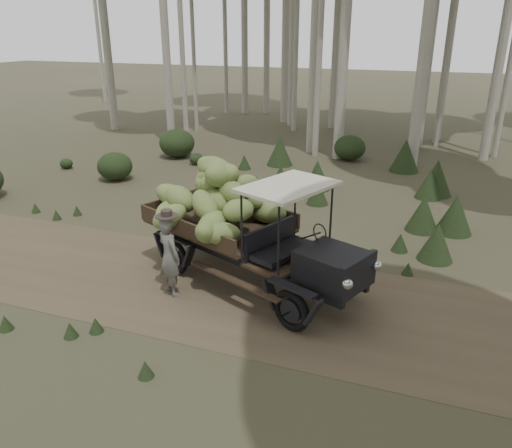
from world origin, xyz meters
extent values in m
plane|color=#473D2B|center=(0.00, 0.00, 0.00)|extent=(120.00, 120.00, 0.00)
cube|color=brown|center=(0.00, 0.00, 0.00)|extent=(70.00, 4.00, 0.01)
cube|color=black|center=(4.13, -0.19, 1.08)|extent=(1.39, 1.36, 0.59)
cube|color=black|center=(4.67, -0.42, 1.08)|extent=(0.52, 1.04, 0.67)
cube|color=black|center=(2.73, 0.39, 1.19)|extent=(0.66, 1.43, 0.59)
cube|color=#38281C|center=(1.34, 0.98, 1.08)|extent=(3.54, 2.96, 0.09)
cube|color=#38281C|center=(1.71, 1.87, 1.27)|extent=(2.81, 1.23, 0.35)
cube|color=#38281C|center=(0.96, 0.08, 1.27)|extent=(2.81, 1.23, 0.35)
cube|color=#38281C|center=(-0.06, 1.56, 1.27)|extent=(0.81, 1.82, 0.35)
cube|color=beige|center=(3.16, 0.21, 2.40)|extent=(1.85, 2.17, 0.06)
cube|color=black|center=(2.54, 0.92, 0.67)|extent=(4.62, 2.02, 0.19)
cube|color=black|center=(2.22, 0.16, 0.67)|extent=(4.62, 2.02, 0.19)
torus|color=black|center=(4.26, 0.69, 0.41)|extent=(0.81, 0.45, 0.82)
torus|color=black|center=(3.59, -0.90, 0.41)|extent=(0.81, 0.45, 0.82)
torus|color=black|center=(1.17, 1.98, 0.41)|extent=(0.81, 0.45, 0.82)
torus|color=black|center=(0.50, 0.39, 0.41)|extent=(0.81, 0.45, 0.82)
sphere|color=beige|center=(4.94, -0.01, 1.13)|extent=(0.19, 0.19, 0.19)
sphere|color=beige|center=(4.56, -0.90, 1.13)|extent=(0.19, 0.19, 0.19)
ellipsoid|color=olive|center=(1.35, 0.97, 1.31)|extent=(0.88, 0.80, 0.53)
ellipsoid|color=olive|center=(1.28, 0.43, 1.72)|extent=(1.08, 1.05, 0.80)
ellipsoid|color=olive|center=(1.12, 1.35, 2.08)|extent=(0.88, 0.94, 0.55)
ellipsoid|color=olive|center=(1.51, 0.90, 2.27)|extent=(1.12, 0.86, 0.78)
ellipsoid|color=olive|center=(1.92, -0.13, 1.38)|extent=(0.95, 0.98, 0.66)
ellipsoid|color=olive|center=(1.98, 1.20, 1.69)|extent=(0.72, 0.41, 0.51)
ellipsoid|color=olive|center=(1.20, 0.95, 2.00)|extent=(0.54, 1.00, 0.77)
ellipsoid|color=olive|center=(1.31, 0.95, 2.36)|extent=(1.08, 0.80, 0.67)
ellipsoid|color=olive|center=(2.40, 1.34, 1.38)|extent=(0.93, 0.63, 0.54)
ellipsoid|color=olive|center=(0.26, 0.89, 1.67)|extent=(1.05, 0.65, 0.66)
ellipsoid|color=olive|center=(1.79, 0.71, 1.99)|extent=(0.86, 0.73, 0.54)
ellipsoid|color=olive|center=(1.22, 0.97, 2.28)|extent=(0.67, 0.90, 0.47)
ellipsoid|color=olive|center=(1.89, 1.41, 1.41)|extent=(0.73, 0.87, 0.58)
ellipsoid|color=olive|center=(2.01, 0.47, 1.68)|extent=(0.85, 0.84, 0.53)
ellipsoid|color=olive|center=(0.98, 1.51, 1.98)|extent=(0.97, 0.88, 0.59)
ellipsoid|color=olive|center=(1.36, 0.88, 2.28)|extent=(1.00, 0.55, 0.60)
ellipsoid|color=olive|center=(1.54, 0.37, 1.34)|extent=(0.94, 0.73, 0.70)
ellipsoid|color=olive|center=(1.42, 0.67, 1.75)|extent=(0.99, 0.77, 0.69)
ellipsoid|color=olive|center=(1.08, 1.26, 2.00)|extent=(0.78, 0.83, 0.52)
ellipsoid|color=olive|center=(1.21, 1.06, 2.33)|extent=(0.99, 0.59, 0.75)
ellipsoid|color=olive|center=(1.57, 0.12, 1.40)|extent=(0.69, 1.02, 0.83)
ellipsoid|color=olive|center=(1.62, 0.91, 1.67)|extent=(0.90, 0.99, 0.62)
ellipsoid|color=olive|center=(1.98, 1.11, 2.07)|extent=(0.62, 0.89, 0.61)
ellipsoid|color=olive|center=(1.48, 0.74, 2.32)|extent=(0.65, 0.88, 0.68)
ellipsoid|color=olive|center=(0.27, 0.64, 1.39)|extent=(0.49, 0.87, 0.51)
ellipsoid|color=olive|center=(0.53, 0.75, 1.67)|extent=(1.05, 0.79, 0.76)
ellipsoid|color=olive|center=(1.06, 0.99, 2.04)|extent=(0.55, 0.84, 0.58)
ellipsoid|color=olive|center=(1.11, 0.99, 2.37)|extent=(0.87, 0.91, 0.52)
ellipsoid|color=olive|center=(0.54, 0.20, 1.45)|extent=(1.04, 0.73, 0.82)
ellipsoid|color=olive|center=(1.64, -0.26, 1.43)|extent=(0.63, 0.96, 0.76)
imported|color=#5C5B55|center=(0.86, -0.44, 0.85)|extent=(0.74, 0.66, 1.71)
cylinder|color=#342924|center=(0.86, -0.44, 1.73)|extent=(0.62, 0.62, 0.02)
cylinder|color=#342924|center=(0.86, -0.44, 1.79)|extent=(0.31, 0.31, 0.14)
cone|color=#233319|center=(-0.16, 10.30, 0.58)|extent=(1.05, 1.05, 1.17)
cone|color=#233319|center=(4.64, 11.06, 0.62)|extent=(1.12, 1.12, 1.24)
ellipsoid|color=#233319|center=(-5.14, 6.24, 0.51)|extent=(1.25, 1.25, 1.00)
cone|color=#233319|center=(5.65, 7.97, 0.48)|extent=(0.87, 0.87, 0.96)
cone|color=#233319|center=(5.99, 3.15, 0.47)|extent=(0.84, 0.84, 0.94)
ellipsoid|color=#233319|center=(-3.36, 9.22, 0.23)|extent=(0.57, 0.57, 0.46)
ellipsoid|color=#233319|center=(-7.89, 6.89, 0.20)|extent=(0.50, 0.50, 0.40)
cone|color=#233319|center=(-5.21, 11.12, 0.37)|extent=(0.66, 0.66, 0.73)
cone|color=#233319|center=(5.84, 8.40, 0.60)|extent=(1.08, 1.08, 1.20)
cone|color=#233319|center=(0.07, 6.90, 0.24)|extent=(0.43, 0.43, 0.48)
ellipsoid|color=#233319|center=(2.35, 12.03, 0.53)|extent=(1.30, 1.30, 1.04)
cone|color=#233319|center=(5.60, 4.98, 0.50)|extent=(0.90, 0.90, 1.00)
cone|color=#233319|center=(6.41, 5.12, 0.54)|extent=(0.98, 0.98, 1.08)
ellipsoid|color=#233319|center=(-4.65, 10.03, 0.61)|extent=(1.49, 1.49, 1.20)
cone|color=#233319|center=(2.01, 7.65, 0.51)|extent=(0.91, 0.91, 1.02)
cone|color=#233319|center=(0.61, 7.97, 0.32)|extent=(0.58, 0.58, 0.64)
cone|color=#233319|center=(-1.27, 9.22, 0.29)|extent=(0.52, 0.52, 0.58)
cone|color=#233319|center=(5.15, 3.38, 0.24)|extent=(0.43, 0.43, 0.47)
cone|color=#233319|center=(2.39, 6.16, 0.39)|extent=(0.71, 0.71, 0.78)
cone|color=#233319|center=(0.26, -2.19, 0.15)|extent=(0.27, 0.27, 0.30)
cone|color=#233319|center=(-1.24, 2.89, 0.15)|extent=(0.27, 0.27, 0.30)
cone|color=#233319|center=(3.08, 2.18, 0.15)|extent=(0.27, 0.27, 0.30)
cone|color=#233319|center=(1.79, -2.97, 0.15)|extent=(0.27, 0.27, 0.30)
cone|color=#233319|center=(-4.39, 2.22, 0.15)|extent=(0.27, 0.27, 0.30)
cone|color=#233319|center=(-0.58, 2.90, 0.15)|extent=(0.27, 0.27, 0.30)
cone|color=#233319|center=(5.44, 2.12, 0.15)|extent=(0.27, 0.27, 0.30)
cone|color=#233319|center=(0.80, 2.52, 0.15)|extent=(0.27, 0.27, 0.30)
cone|color=#233319|center=(-0.72, 2.10, 0.15)|extent=(0.27, 0.27, 0.30)
cone|color=#233319|center=(3.55, 2.80, 0.15)|extent=(0.27, 0.27, 0.30)
cone|color=#233319|center=(-0.61, 2.48, 0.15)|extent=(0.27, 0.27, 0.30)
cone|color=#233319|center=(-0.07, -2.48, 0.15)|extent=(0.27, 0.27, 0.30)
cone|color=#233319|center=(-1.35, -2.70, 0.15)|extent=(0.27, 0.27, 0.30)
cone|color=#233319|center=(-5.39, 2.48, 0.15)|extent=(0.27, 0.27, 0.30)
cone|color=#233319|center=(-4.06, 2.72, 0.15)|extent=(0.27, 0.27, 0.30)
camera|label=1|loc=(5.68, -8.49, 5.21)|focal=35.00mm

